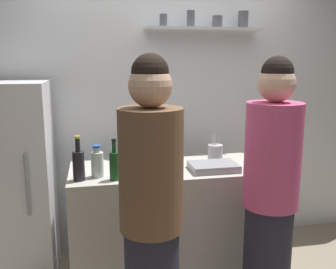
{
  "coord_description": "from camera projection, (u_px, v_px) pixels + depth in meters",
  "views": [
    {
      "loc": [
        -0.62,
        -2.06,
        1.7
      ],
      "look_at": [
        -0.1,
        0.54,
        1.17
      ],
      "focal_mm": 39.45,
      "sensor_mm": 36.0,
      "label": 1
    }
  ],
  "objects": [
    {
      "name": "person_brown_jacket",
      "position": [
        151.0,
        220.0,
        1.97
      ],
      "size": [
        0.34,
        0.34,
        1.74
      ],
      "rotation": [
        0.0,
        0.0,
        5.57
      ],
      "color": "#262633",
      "rests_on": "ground"
    },
    {
      "name": "baking_pan",
      "position": [
        213.0,
        167.0,
        2.67
      ],
      "size": [
        0.34,
        0.24,
        0.05
      ],
      "primitive_type": "cube",
      "color": "gray",
      "rests_on": "counter"
    },
    {
      "name": "wine_bottle_pale_glass",
      "position": [
        165.0,
        149.0,
        2.85
      ],
      "size": [
        0.08,
        0.08,
        0.3
      ],
      "color": "#B2BFB2",
      "rests_on": "counter"
    },
    {
      "name": "person_pink_top",
      "position": [
        270.0,
        198.0,
        2.29
      ],
      "size": [
        0.34,
        0.34,
        1.73
      ],
      "rotation": [
        0.0,
        0.0,
        4.36
      ],
      "color": "#262633",
      "rests_on": "ground"
    },
    {
      "name": "water_bottle_plastic",
      "position": [
        97.0,
        163.0,
        2.51
      ],
      "size": [
        0.09,
        0.09,
        0.22
      ],
      "color": "silver",
      "rests_on": "counter"
    },
    {
      "name": "wine_bottle_green_glass",
      "position": [
        115.0,
        165.0,
        2.44
      ],
      "size": [
        0.07,
        0.07,
        0.28
      ],
      "color": "#19471E",
      "rests_on": "counter"
    },
    {
      "name": "counter",
      "position": [
        168.0,
        225.0,
        2.84
      ],
      "size": [
        1.44,
        0.63,
        0.92
      ],
      "primitive_type": "cube",
      "color": "#B7B2A8",
      "rests_on": "ground"
    },
    {
      "name": "wine_bottle_amber_glass",
      "position": [
        167.0,
        160.0,
        2.51
      ],
      "size": [
        0.07,
        0.07,
        0.31
      ],
      "color": "#472814",
      "rests_on": "counter"
    },
    {
      "name": "refrigerator",
      "position": [
        12.0,
        183.0,
        2.85
      ],
      "size": [
        0.61,
        0.61,
        1.55
      ],
      "color": "white",
      "rests_on": "ground"
    },
    {
      "name": "wine_bottle_dark_glass",
      "position": [
        79.0,
        164.0,
        2.43
      ],
      "size": [
        0.08,
        0.08,
        0.3
      ],
      "color": "black",
      "rests_on": "counter"
    },
    {
      "name": "back_wall_assembly",
      "position": [
        163.0,
        105.0,
        3.38
      ],
      "size": [
        4.8,
        0.32,
        2.6
      ],
      "color": "white",
      "rests_on": "ground"
    },
    {
      "name": "utensil_holder",
      "position": [
        215.0,
        153.0,
        2.91
      ],
      "size": [
        0.12,
        0.12,
        0.22
      ],
      "color": "#B2B2B7",
      "rests_on": "counter"
    }
  ]
}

